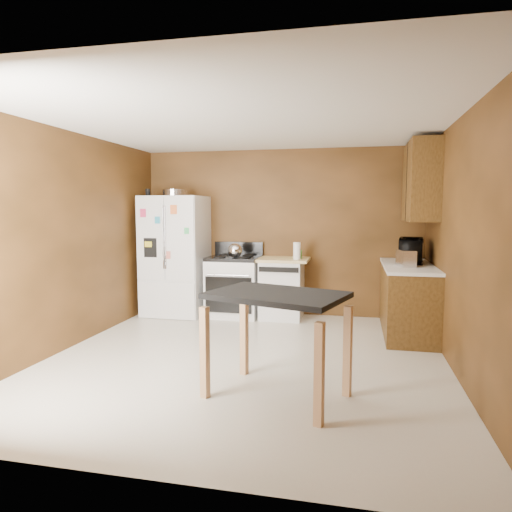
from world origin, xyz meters
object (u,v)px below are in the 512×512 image
(gas_range, at_px, (234,286))
(kettle, at_px, (235,251))
(paper_towel, at_px, (297,251))
(green_canister, at_px, (298,254))
(refrigerator, at_px, (175,256))
(dishwasher, at_px, (282,288))
(pen_cup, at_px, (148,193))
(island, at_px, (277,310))
(toaster, at_px, (406,258))
(microwave, at_px, (411,252))
(roasting_pan, at_px, (176,193))

(gas_range, bearing_deg, kettle, -70.09)
(paper_towel, height_order, green_canister, paper_towel)
(refrigerator, xyz_separation_m, dishwasher, (1.63, 0.09, -0.45))
(pen_cup, relative_size, kettle, 0.51)
(dishwasher, height_order, island, island)
(green_canister, height_order, toaster, toaster)
(kettle, xyz_separation_m, microwave, (2.43, -0.13, 0.04))
(green_canister, height_order, refrigerator, refrigerator)
(green_canister, relative_size, refrigerator, 0.07)
(gas_range, distance_m, island, 3.04)
(refrigerator, xyz_separation_m, gas_range, (0.91, 0.06, -0.44))
(refrigerator, bearing_deg, gas_range, 3.81)
(toaster, xyz_separation_m, microwave, (0.10, 0.39, 0.05))
(green_canister, xyz_separation_m, island, (0.18, -2.85, -0.20))
(kettle, bearing_deg, toaster, -12.62)
(paper_towel, xyz_separation_m, green_canister, (0.00, 0.13, -0.06))
(refrigerator, bearing_deg, island, -53.41)
(microwave, relative_size, island, 0.42)
(roasting_pan, bearing_deg, green_canister, 2.10)
(green_canister, distance_m, refrigerator, 1.87)
(pen_cup, xyz_separation_m, green_canister, (2.26, 0.16, -0.90))
(pen_cup, xyz_separation_m, toaster, (3.69, -0.55, -0.85))
(paper_towel, bearing_deg, dishwasher, 154.12)
(dishwasher, bearing_deg, green_canister, 4.13)
(pen_cup, bearing_deg, toaster, -8.55)
(refrigerator, height_order, island, refrigerator)
(paper_towel, distance_m, dishwasher, 0.62)
(pen_cup, relative_size, island, 0.09)
(toaster, xyz_separation_m, refrigerator, (-3.29, 0.61, -0.10))
(paper_towel, relative_size, toaster, 0.88)
(paper_towel, height_order, microwave, microwave)
(refrigerator, distance_m, gas_range, 1.01)
(green_canister, height_order, gas_range, gas_range)
(pen_cup, bearing_deg, kettle, -1.42)
(island, bearing_deg, gas_range, 111.91)
(roasting_pan, distance_m, paper_towel, 2.04)
(green_canister, height_order, dishwasher, green_canister)
(pen_cup, xyz_separation_m, microwave, (3.79, -0.17, -0.81))
(green_canister, bearing_deg, pen_cup, -175.94)
(kettle, distance_m, paper_towel, 0.90)
(dishwasher, bearing_deg, toaster, -22.80)
(green_canister, bearing_deg, microwave, -12.08)
(pen_cup, bearing_deg, dishwasher, 4.05)
(kettle, xyz_separation_m, dishwasher, (0.66, 0.18, -0.55))
(toaster, distance_m, microwave, 0.40)
(kettle, relative_size, paper_towel, 0.86)
(roasting_pan, bearing_deg, pen_cup, -167.14)
(kettle, xyz_separation_m, green_canister, (0.90, 0.19, -0.05))
(roasting_pan, bearing_deg, microwave, -4.37)
(kettle, height_order, paper_towel, paper_towel)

